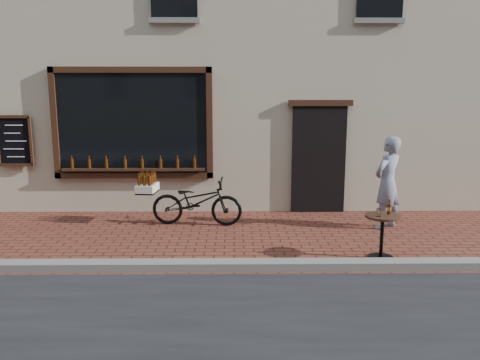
{
  "coord_description": "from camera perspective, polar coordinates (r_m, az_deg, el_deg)",
  "views": [
    {
      "loc": [
        0.17,
        -6.08,
        2.46
      ],
      "look_at": [
        0.25,
        1.2,
        1.1
      ],
      "focal_mm": 35.0,
      "sensor_mm": 36.0,
      "label": 1
    }
  ],
  "objects": [
    {
      "name": "ground",
      "position": [
        6.56,
        -2.11,
        -11.45
      ],
      "size": [
        90.0,
        90.0,
        0.0
      ],
      "primitive_type": "plane",
      "color": "maroon",
      "rests_on": "ground"
    },
    {
      "name": "kerb",
      "position": [
        6.72,
        -2.07,
        -10.34
      ],
      "size": [
        90.0,
        0.25,
        0.12
      ],
      "primitive_type": "cube",
      "color": "slate",
      "rests_on": "ground"
    },
    {
      "name": "cargo_bicycle",
      "position": [
        8.84,
        -5.5,
        -2.57
      ],
      "size": [
        2.01,
        0.76,
        0.96
      ],
      "rotation": [
        0.0,
        0.0,
        1.47
      ],
      "color": "black",
      "rests_on": "ground"
    },
    {
      "name": "bistro_table",
      "position": [
        7.32,
        16.97,
        -5.57
      ],
      "size": [
        0.53,
        0.53,
        0.9
      ],
      "color": "black",
      "rests_on": "ground"
    },
    {
      "name": "pedestrian",
      "position": [
        8.93,
        17.55,
        -0.33
      ],
      "size": [
        0.74,
        0.7,
        1.69
      ],
      "primitive_type": "imported",
      "rotation": [
        0.0,
        0.0,
        3.81
      ],
      "color": "gray",
      "rests_on": "ground"
    }
  ]
}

